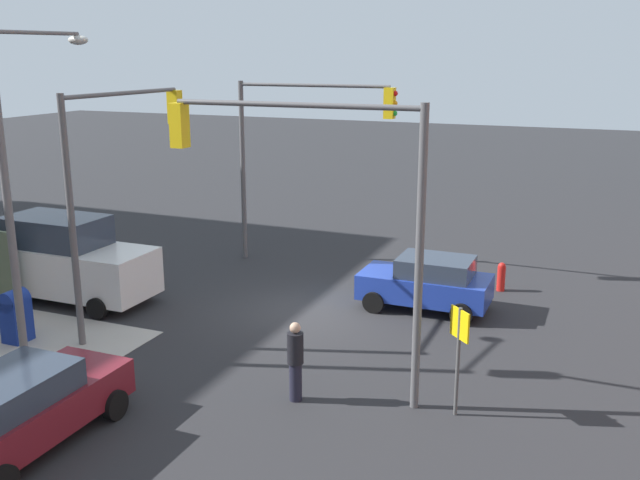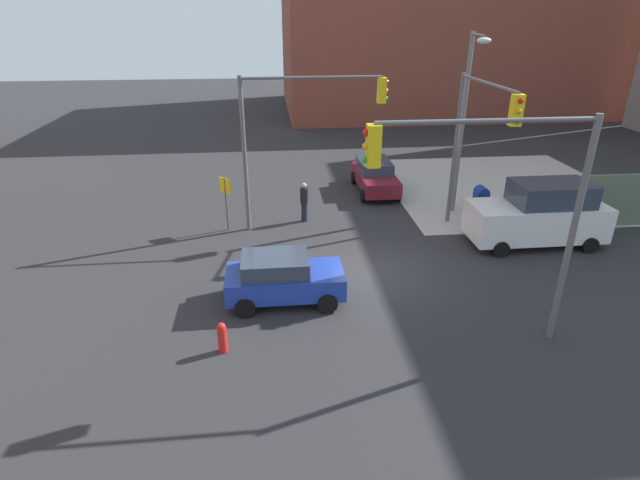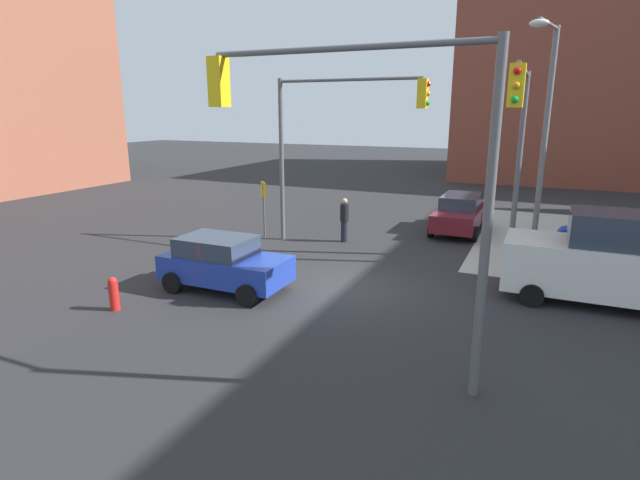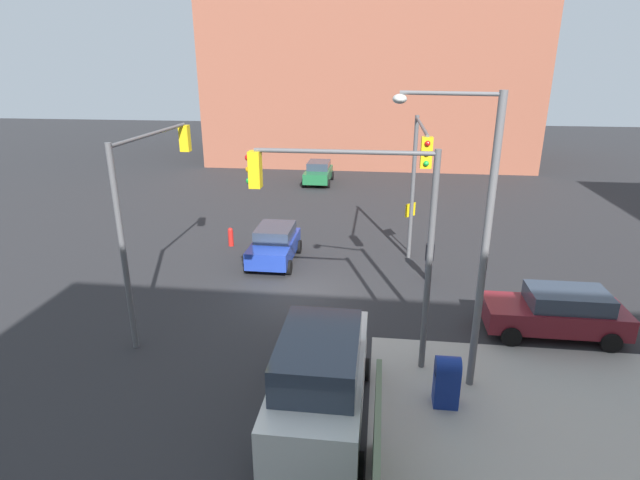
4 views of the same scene
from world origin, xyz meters
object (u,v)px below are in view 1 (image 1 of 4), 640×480
(traffic_signal_nw_corner, at_px, (316,187))
(mailbox_blue, at_px, (16,314))
(traffic_signal_ne_corner, at_px, (118,160))
(fire_hydrant, at_px, (501,276))
(coupe_maroon, at_px, (21,408))
(pedestrian_crossing, at_px, (295,360))
(traffic_signal_se_corner, at_px, (299,136))
(street_lamp_corner, at_px, (18,171))
(van_white_delivery, at_px, (67,260))
(coupe_blue, at_px, (427,282))

(traffic_signal_nw_corner, relative_size, mailbox_blue, 4.55)
(traffic_signal_nw_corner, height_order, traffic_signal_ne_corner, same)
(fire_hydrant, distance_m, coupe_maroon, 14.98)
(mailbox_blue, height_order, pedestrian_crossing, pedestrian_crossing)
(mailbox_blue, relative_size, pedestrian_crossing, 0.78)
(traffic_signal_se_corner, distance_m, coupe_maroon, 14.05)
(mailbox_blue, relative_size, coupe_maroon, 0.32)
(coupe_maroon, bearing_deg, pedestrian_crossing, -136.56)
(street_lamp_corner, relative_size, pedestrian_crossing, 4.39)
(traffic_signal_nw_corner, distance_m, mailbox_blue, 9.26)
(street_lamp_corner, xyz_separation_m, mailbox_blue, (1.07, -0.44, -3.94))
(street_lamp_corner, bearing_deg, traffic_signal_se_corner, -106.20)
(traffic_signal_se_corner, distance_m, van_white_delivery, 8.75)
(coupe_maroon, bearing_deg, traffic_signal_nw_corner, -133.04)
(traffic_signal_se_corner, height_order, coupe_maroon, traffic_signal_se_corner)
(traffic_signal_se_corner, relative_size, traffic_signal_ne_corner, 1.00)
(traffic_signal_se_corner, xyz_separation_m, street_lamp_corner, (2.89, 9.94, 0.05))
(traffic_signal_se_corner, relative_size, street_lamp_corner, 0.81)
(traffic_signal_ne_corner, bearing_deg, fire_hydrant, -144.69)
(fire_hydrant, relative_size, pedestrian_crossing, 0.52)
(traffic_signal_nw_corner, relative_size, traffic_signal_ne_corner, 1.00)
(traffic_signal_se_corner, xyz_separation_m, coupe_blue, (-5.46, 2.90, -3.81))
(traffic_signal_ne_corner, relative_size, street_lamp_corner, 0.81)
(coupe_maroon, distance_m, van_white_delivery, 8.94)
(traffic_signal_se_corner, bearing_deg, mailbox_blue, 67.37)
(street_lamp_corner, height_order, fire_hydrant, street_lamp_corner)
(coupe_maroon, xyz_separation_m, pedestrian_crossing, (-4.04, -3.82, 0.11))
(fire_hydrant, height_order, coupe_blue, coupe_blue)
(fire_hydrant, bearing_deg, coupe_blue, 55.58)
(traffic_signal_ne_corner, xyz_separation_m, pedestrian_crossing, (-6.50, 2.67, -3.66))
(traffic_signal_nw_corner, xyz_separation_m, pedestrian_crossing, (0.19, 0.70, -3.71))
(van_white_delivery, distance_m, pedestrian_crossing, 9.89)
(mailbox_blue, bearing_deg, traffic_signal_ne_corner, -124.53)
(fire_hydrant, height_order, coupe_maroon, coupe_maroon)
(mailbox_blue, distance_m, van_white_delivery, 3.42)
(traffic_signal_nw_corner, distance_m, fire_hydrant, 10.05)
(fire_hydrant, bearing_deg, traffic_signal_se_corner, -2.37)
(pedestrian_crossing, bearing_deg, fire_hydrant, -16.70)
(traffic_signal_nw_corner, height_order, pedestrian_crossing, traffic_signal_nw_corner)
(street_lamp_corner, xyz_separation_m, pedestrian_crossing, (-7.13, -0.24, -3.75))
(mailbox_blue, xyz_separation_m, fire_hydrant, (-11.20, -9.20, -0.28))
(coupe_blue, xyz_separation_m, van_white_delivery, (10.50, 3.40, 0.44))
(traffic_signal_ne_corner, height_order, pedestrian_crossing, traffic_signal_ne_corner)
(traffic_signal_nw_corner, bearing_deg, van_white_delivery, -15.91)
(coupe_blue, bearing_deg, street_lamp_corner, 40.15)
(traffic_signal_nw_corner, relative_size, fire_hydrant, 6.91)
(traffic_signal_nw_corner, xyz_separation_m, street_lamp_corner, (7.31, 0.94, 0.04))
(mailbox_blue, xyz_separation_m, van_white_delivery, (1.09, -3.20, 0.52))
(pedestrian_crossing, bearing_deg, coupe_maroon, 134.44)
(fire_hydrant, bearing_deg, traffic_signal_ne_corner, 35.31)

